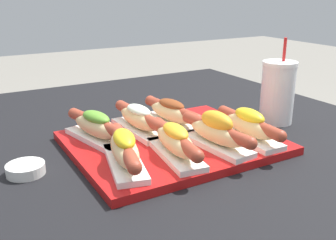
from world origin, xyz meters
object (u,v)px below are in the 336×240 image
hot_dog_0 (124,150)px  hot_dog_5 (139,119)px  drink_cup (278,92)px  hot_dog_1 (175,141)px  serving_tray (172,143)px  hot_dog_6 (171,112)px  hot_dog_4 (97,127)px  hot_dog_3 (249,125)px  sauce_bowl (26,169)px  hot_dog_2 (216,132)px

hot_dog_0 → hot_dog_5: hot_dog_0 is taller
hot_dog_0 → drink_cup: 0.49m
hot_dog_1 → drink_cup: size_ratio=0.99×
serving_tray → hot_dog_6: hot_dog_6 is taller
hot_dog_5 → hot_dog_4: bearing=-177.3°
hot_dog_0 → hot_dog_6: 0.26m
hot_dog_0 → hot_dog_3: (0.30, -0.01, 0.00)m
hot_dog_6 → hot_dog_1: bearing=-118.0°
hot_dog_1 → hot_dog_3: bearing=-0.2°
serving_tray → hot_dog_3: size_ratio=2.00×
hot_dog_5 → drink_cup: drink_cup is taller
sauce_bowl → hot_dog_2: bearing=-16.1°
hot_dog_5 → drink_cup: (0.37, -0.07, 0.03)m
serving_tray → hot_dog_1: hot_dog_1 is taller
hot_dog_5 → hot_dog_6: 0.09m
hot_dog_5 → drink_cup: size_ratio=0.99×
hot_dog_0 → hot_dog_6: hot_dog_0 is taller
hot_dog_6 → hot_dog_0: bearing=-141.0°
serving_tray → hot_dog_0: (-0.15, -0.08, 0.04)m
hot_dog_5 → hot_dog_2: bearing=-59.1°
serving_tray → hot_dog_4: size_ratio=2.05×
sauce_bowl → serving_tray: bearing=-3.8°
hot_dog_0 → sauce_bowl: 0.20m
serving_tray → hot_dog_1: bearing=-117.0°
hot_dog_1 → hot_dog_4: size_ratio=1.01×
hot_dog_4 → serving_tray: bearing=-27.0°
hot_dog_2 → hot_dog_4: bearing=141.7°
serving_tray → hot_dog_4: hot_dog_4 is taller
hot_dog_0 → hot_dog_4: bearing=90.2°
hot_dog_6 → drink_cup: 0.29m
hot_dog_3 → hot_dog_4: bearing=151.2°
hot_dog_3 → hot_dog_5: size_ratio=1.00×
hot_dog_6 → drink_cup: bearing=-15.1°
hot_dog_0 → hot_dog_2: size_ratio=0.98×
serving_tray → hot_dog_5: size_ratio=2.00×
hot_dog_0 → drink_cup: bearing=10.0°
serving_tray → hot_dog_1: 0.11m
hot_dog_2 → drink_cup: size_ratio=0.99×
hot_dog_4 → drink_cup: 0.49m
hot_dog_6 → hot_dog_4: bearing=-177.7°
hot_dog_0 → drink_cup: drink_cup is taller
hot_dog_2 → hot_dog_5: (-0.10, 0.17, -0.00)m
serving_tray → hot_dog_2: 0.11m
hot_dog_3 → hot_dog_5: bearing=138.5°
hot_dog_4 → sauce_bowl: hot_dog_4 is taller
serving_tray → hot_dog_3: (0.15, -0.09, 0.04)m
drink_cup → hot_dog_0: bearing=-170.0°
sauce_bowl → hot_dog_1: bearing=-21.4°
hot_dog_1 → hot_dog_5: (0.00, 0.17, -0.00)m
hot_dog_3 → hot_dog_1: bearing=179.8°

